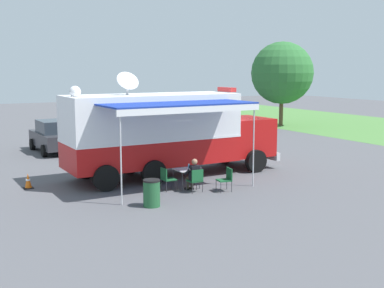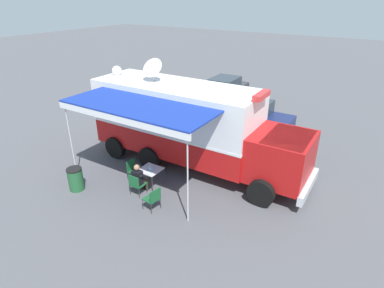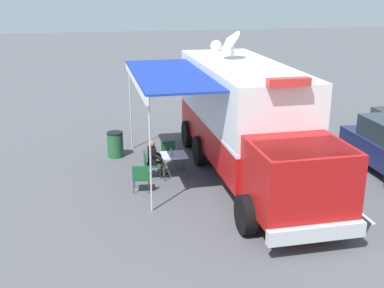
{
  "view_description": "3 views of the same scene",
  "coord_description": "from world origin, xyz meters",
  "views": [
    {
      "loc": [
        18.79,
        -8.53,
        4.54
      ],
      "look_at": [
        2.16,
        0.69,
        1.67
      ],
      "focal_mm": 46.71,
      "sensor_mm": 36.0,
      "label": 1
    },
    {
      "loc": [
        10.41,
        7.45,
        6.9
      ],
      "look_at": [
        0.04,
        0.85,
        1.03
      ],
      "focal_mm": 29.77,
      "sensor_mm": 36.0,
      "label": 2
    },
    {
      "loc": [
        4.66,
        14.85,
        5.93
      ],
      "look_at": [
        1.75,
        0.59,
        1.12
      ],
      "focal_mm": 45.62,
      "sensor_mm": 36.0,
      "label": 3
    }
  ],
  "objects": [
    {
      "name": "folding_chair_beside_table",
      "position": [
        2.32,
        -0.48,
        0.51
      ],
      "size": [
        0.49,
        0.49,
        0.87
      ],
      "color": "#19562D",
      "rests_on": "ground"
    },
    {
      "name": "traffic_cone",
      "position": [
        -0.58,
        -4.96,
        0.28
      ],
      "size": [
        0.36,
        0.36,
        0.58
      ],
      "color": "black",
      "rests_on": "ground"
    },
    {
      "name": "folding_table",
      "position": [
        2.29,
        0.37,
        0.67
      ],
      "size": [
        0.81,
        0.81,
        0.73
      ],
      "color": "silver",
      "rests_on": "ground"
    },
    {
      "name": "car_behind_truck",
      "position": [
        -4.8,
        1.55,
        0.88
      ],
      "size": [
        2.03,
        4.2,
        1.76
      ],
      "color": "navy",
      "rests_on": "ground"
    },
    {
      "name": "tree_far_left",
      "position": [
        -12.67,
        17.11,
        4.2
      ],
      "size": [
        4.92,
        4.92,
        6.67
      ],
      "color": "brown",
      "rests_on": "ground"
    },
    {
      "name": "folding_chair_at_table",
      "position": [
        3.09,
        0.34,
        0.51
      ],
      "size": [
        0.49,
        0.49,
        0.87
      ],
      "color": "#19562D",
      "rests_on": "ground"
    },
    {
      "name": "seated_responder",
      "position": [
        2.9,
        0.34,
        0.65
      ],
      "size": [
        0.66,
        0.56,
        1.25
      ],
      "color": "black",
      "rests_on": "ground"
    },
    {
      "name": "folding_chair_spare_by_truck",
      "position": [
        3.46,
        1.44,
        0.51
      ],
      "size": [
        0.55,
        0.55,
        0.87
      ],
      "color": "#19562D",
      "rests_on": "ground"
    },
    {
      "name": "trash_bin",
      "position": [
        4.04,
        -1.88,
        0.46
      ],
      "size": [
        0.57,
        0.57,
        0.91
      ],
      "color": "#235B33",
      "rests_on": "ground"
    },
    {
      "name": "car_far_corner",
      "position": [
        -8.57,
        -1.98,
        0.88
      ],
      "size": [
        4.24,
        2.1,
        1.76
      ],
      "color": "#2D2D33",
      "rests_on": "ground"
    },
    {
      "name": "ground_plane",
      "position": [
        0.0,
        0.0,
        0.0
      ],
      "size": [
        100.0,
        100.0,
        0.0
      ],
      "primitive_type": "plane",
      "color": "#515156"
    },
    {
      "name": "lot_stripe",
      "position": [
        -2.19,
        2.31,
        0.0
      ],
      "size": [
        0.18,
        4.8,
        0.01
      ],
      "primitive_type": "cube",
      "rotation": [
        0.0,
        0.0,
        0.01
      ],
      "color": "silver",
      "rests_on": "ground"
    },
    {
      "name": "water_bottle",
      "position": [
        2.38,
        0.44,
        0.83
      ],
      "size": [
        0.07,
        0.07,
        0.22
      ],
      "color": "#4C99D8",
      "rests_on": "folding_table"
    },
    {
      "name": "command_truck",
      "position": [
        0.02,
        0.75,
        1.94
      ],
      "size": [
        4.95,
        9.52,
        4.53
      ],
      "color": "#B71414",
      "rests_on": "ground"
    }
  ]
}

